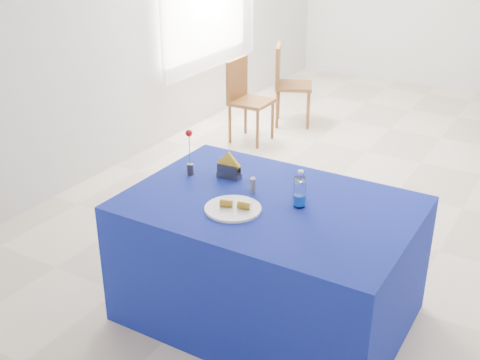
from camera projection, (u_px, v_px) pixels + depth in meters
name	position (u px, v px, depth m)	size (l,w,h in m)	color
floor	(396.00, 193.00, 5.19)	(7.00, 7.00, 0.00)	beige
plate	(233.00, 209.00, 3.27)	(0.31, 0.31, 0.01)	white
drinking_glass	(299.00, 188.00, 3.38)	(0.07, 0.07, 0.13)	white
salt_shaker	(253.00, 184.00, 3.47)	(0.03, 0.03, 0.09)	gray
pepper_shaker	(253.00, 185.00, 3.46)	(0.03, 0.03, 0.09)	slate
blue_table	(268.00, 260.00, 3.52)	(1.60, 1.10, 0.76)	navy
water_bottle	(300.00, 195.00, 3.28)	(0.07, 0.07, 0.21)	silver
napkin_holder	(229.00, 170.00, 3.64)	(0.16, 0.07, 0.17)	#38383D
rose_vase	(190.00, 154.00, 3.64)	(0.04, 0.04, 0.29)	#28282D
chair_win_a	(245.00, 94.00, 6.16)	(0.38, 0.38, 0.85)	brown
chair_win_b	(287.00, 79.00, 6.61)	(0.53, 0.53, 0.89)	brown
banana_pieces	(235.00, 204.00, 3.26)	(0.17, 0.08, 0.04)	yellow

